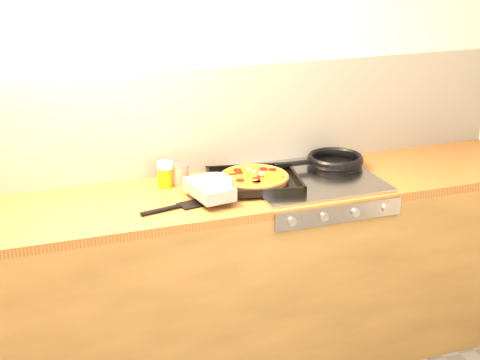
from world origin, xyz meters
name	(u,v)px	position (x,y,z in m)	size (l,w,h in m)	color
room_shell	(198,121)	(0.00, 1.39, 1.15)	(3.20, 3.20, 3.20)	white
counter_run	(218,282)	(0.00, 1.10, 0.45)	(3.20, 0.62, 0.90)	olive
stovetop	(309,179)	(0.45, 1.10, 0.91)	(0.60, 0.56, 0.02)	#A0A0A5
pizza_on_tray	(242,181)	(0.11, 1.09, 0.94)	(0.56, 0.44, 0.07)	black
frying_pan	(334,161)	(0.63, 1.21, 0.94)	(0.45, 0.27, 0.04)	black
tomato_can	(181,175)	(-0.13, 1.23, 0.95)	(0.08, 0.08, 0.10)	maroon
juice_glass	(165,174)	(-0.20, 1.24, 0.96)	(0.07, 0.07, 0.12)	orange
wooden_spoon	(242,172)	(0.18, 1.28, 0.91)	(0.29, 0.13, 0.02)	#AF804A
black_spatula	(173,208)	(-0.24, 0.97, 0.91)	(0.29, 0.11, 0.02)	black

